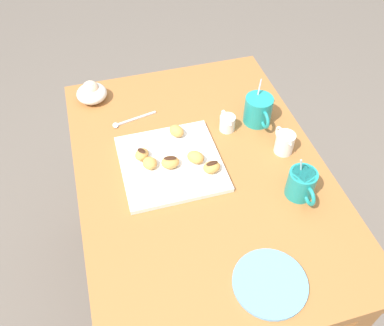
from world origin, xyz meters
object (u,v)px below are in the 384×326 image
Objects in this scene: coffee_mug_teal_right at (302,183)px; beignet_2 at (142,154)px; dining_table at (201,196)px; coffee_mug_teal_left at (258,109)px; beignet_5 at (196,157)px; beignet_3 at (177,131)px; cream_pitcher_white at (285,142)px; beignet_0 at (150,163)px; ice_cream_bowl at (92,92)px; saucer_sky_left at (270,283)px; beignet_4 at (170,162)px; chocolate_sauce_pitcher at (227,122)px; pastry_plate_square at (171,163)px; beignet_1 at (212,167)px.

beignet_2 is (-0.25, -0.42, -0.02)m from coffee_mug_teal_right.
beignet_2 is (-0.08, -0.17, 0.17)m from dining_table.
coffee_mug_teal_left is 0.29m from beignet_5.
coffee_mug_teal_left is 2.74× the size of beignet_5.
coffee_mug_teal_left is 0.29m from beignet_3.
cream_pitcher_white is 0.43m from beignet_0.
ice_cream_bowl is (-0.60, -0.53, -0.01)m from coffee_mug_teal_right.
saucer_sky_left is 3.41× the size of beignet_4.
beignet_5 is (0.13, 0.03, -0.00)m from beignet_3.
coffee_mug_teal_left is 0.37m from beignet_4.
chocolate_sauce_pitcher is (-0.15, -0.14, -0.01)m from cream_pitcher_white.
beignet_3 is (-0.15, -0.04, 0.17)m from dining_table.
pastry_plate_square is 2.85× the size of ice_cream_bowl.
coffee_mug_teal_left reaches higher than dining_table.
beignet_3 reaches higher than beignet_2.
pastry_plate_square is 1.64× the size of saucer_sky_left.
beignet_0 is at bearing -96.98° from beignet_5.
ice_cream_bowl is 2.25× the size of beignet_0.
coffee_mug_teal_left is 0.42m from beignet_0.
beignet_0 is at bearing -104.84° from beignet_4.
coffee_mug_teal_left is 2.73× the size of beignet_4.
pastry_plate_square is 0.44m from ice_cream_bowl.
ice_cream_bowl is 0.41m from beignet_0.
coffee_mug_teal_left is 0.43m from beignet_2.
saucer_sky_left is (0.24, -0.19, -0.04)m from coffee_mug_teal_right.
beignet_1 is (0.18, -0.11, 0.00)m from chocolate_sauce_pitcher.
beignet_2 is (0.35, 0.12, -0.00)m from ice_cream_bowl.
coffee_mug_teal_left is at bearing 129.94° from beignet_1.
beignet_4 is at bearing -161.20° from saucer_sky_left.
coffee_mug_teal_left reaches higher than ice_cream_bowl.
beignet_4 is at bearing -90.85° from beignet_5.
chocolate_sauce_pitcher is 1.75× the size of beignet_3.
chocolate_sauce_pitcher is at bearing 138.69° from dining_table.
saucer_sky_left is (0.42, -0.22, -0.03)m from cream_pitcher_white.
beignet_2 is at bearing -127.08° from beignet_4.
ice_cream_bowl is at bearing -146.13° from beignet_5.
beignet_0 is at bearing -45.28° from beignet_3.
ice_cream_bowl is 0.91m from saucer_sky_left.
dining_table is 0.25m from beignet_2.
beignet_1 is 0.06m from beignet_5.
saucer_sky_left is (0.45, 0.14, -0.00)m from pastry_plate_square.
saucer_sky_left is 3.91× the size of beignet_0.
ice_cream_bowl is at bearing -138.54° from beignet_3.
chocolate_sauce_pitcher is at bearing -85.40° from coffee_mug_teal_left.
coffee_mug_teal_right reaches higher than beignet_4.
ice_cream_bowl is at bearing -116.80° from coffee_mug_teal_left.
beignet_1 reaches higher than saucer_sky_left.
pastry_plate_square is 5.74× the size of beignet_1.
dining_table is at bearing -88.28° from cream_pitcher_white.
saucer_sky_left is 0.54m from beignet_2.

